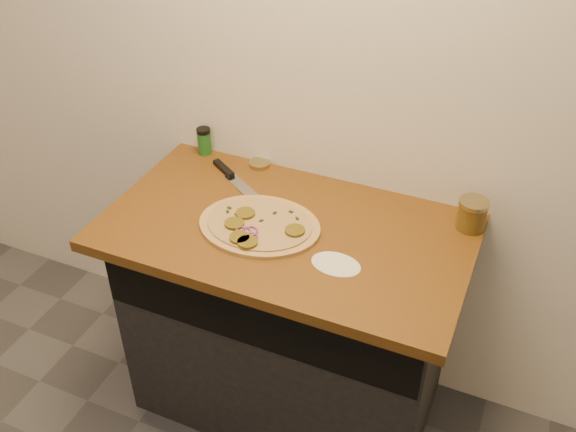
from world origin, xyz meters
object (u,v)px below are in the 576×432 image
at_px(chefs_knife, 233,178).
at_px(spice_shaker, 204,141).
at_px(salsa_jar, 472,214).
at_px(pizza, 259,225).

height_order(chefs_knife, spice_shaker, spice_shaker).
bearing_deg(salsa_jar, pizza, -156.41).
distance_m(pizza, salsa_jar, 0.69).
height_order(pizza, salsa_jar, salsa_jar).
distance_m(pizza, chefs_knife, 0.31).
height_order(pizza, spice_shaker, spice_shaker).
xyz_separation_m(chefs_knife, spice_shaker, (-0.19, 0.12, 0.05)).
xyz_separation_m(pizza, spice_shaker, (-0.39, 0.35, 0.04)).
relative_size(salsa_jar, spice_shaker, 0.99).
xyz_separation_m(chefs_knife, salsa_jar, (0.84, 0.05, 0.05)).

